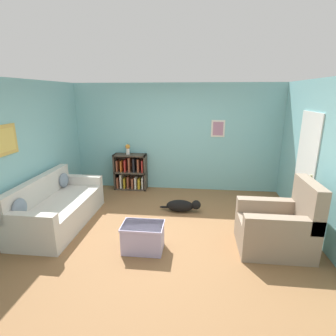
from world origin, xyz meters
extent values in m
plane|color=brown|center=(0.00, 0.00, 0.00)|extent=(14.00, 14.00, 0.00)
cube|color=#7AB7BC|center=(0.00, 2.25, 1.30)|extent=(5.60, 0.10, 2.60)
cube|color=silver|center=(1.00, 2.19, 1.55)|extent=(0.32, 0.02, 0.40)
cube|color=#A37089|center=(1.00, 2.18, 1.55)|extent=(0.24, 0.01, 0.32)
cube|color=#7AB7BC|center=(-2.55, 0.00, 1.30)|extent=(0.10, 5.00, 2.60)
cube|color=gold|center=(-2.49, -0.40, 1.65)|extent=(0.02, 0.56, 0.48)
cube|color=#DBBC56|center=(-2.48, -0.40, 1.65)|extent=(0.01, 0.44, 0.36)
cube|color=#7AB7BC|center=(2.55, 0.00, 1.30)|extent=(0.10, 5.00, 2.60)
cube|color=white|center=(2.49, 0.70, 1.02)|extent=(0.02, 0.84, 2.05)
sphere|color=tan|center=(2.46, 0.35, 1.00)|extent=(0.05, 0.05, 0.05)
cube|color=beige|center=(-1.97, 0.06, 0.23)|extent=(0.92, 2.02, 0.46)
cube|color=beige|center=(-2.35, 0.06, 0.67)|extent=(0.16, 2.02, 0.42)
cube|color=beige|center=(-1.97, -0.88, 0.55)|extent=(0.92, 0.16, 0.19)
cube|color=beige|center=(-1.97, 0.99, 0.55)|extent=(0.92, 0.16, 0.19)
ellipsoid|color=slate|center=(-2.23, -0.65, 0.62)|extent=(0.14, 0.32, 0.32)
ellipsoid|color=slate|center=(-2.23, 0.76, 0.61)|extent=(0.14, 0.30, 0.30)
cube|color=#42382D|center=(-1.52, 2.03, 0.45)|extent=(0.04, 0.31, 0.90)
cube|color=#42382D|center=(-0.74, 2.03, 0.45)|extent=(0.04, 0.31, 0.90)
cube|color=#42382D|center=(-1.13, 2.17, 0.45)|extent=(0.81, 0.02, 0.90)
cube|color=#42382D|center=(-1.13, 2.03, 0.02)|extent=(0.81, 0.31, 0.04)
cube|color=#42382D|center=(-1.13, 2.03, 0.45)|extent=(0.81, 0.31, 0.04)
cube|color=#42382D|center=(-1.13, 2.03, 0.89)|extent=(0.81, 0.31, 0.04)
cube|color=brown|center=(-1.46, 2.02, 0.16)|extent=(0.04, 0.23, 0.29)
cube|color=brown|center=(-1.45, 2.02, 0.61)|extent=(0.03, 0.23, 0.28)
cube|color=silver|center=(-1.37, 2.02, 0.21)|extent=(0.04, 0.23, 0.38)
cube|color=orange|center=(-1.34, 2.02, 0.61)|extent=(0.03, 0.23, 0.27)
cube|color=gold|center=(-1.28, 2.02, 0.15)|extent=(0.03, 0.23, 0.27)
cube|color=#B22823|center=(-1.24, 2.02, 0.62)|extent=(0.04, 0.23, 0.30)
cube|color=brown|center=(-1.19, 2.02, 0.18)|extent=(0.04, 0.23, 0.32)
cube|color=brown|center=(-1.14, 2.02, 0.65)|extent=(0.04, 0.23, 0.36)
cube|color=brown|center=(-1.07, 2.02, 0.16)|extent=(0.05, 0.23, 0.28)
cube|color=black|center=(-1.02, 2.02, 0.64)|extent=(0.04, 0.23, 0.34)
cube|color=silver|center=(-0.99, 2.02, 0.17)|extent=(0.04, 0.23, 0.31)
cube|color=brown|center=(-0.91, 2.02, 0.63)|extent=(0.04, 0.23, 0.32)
cube|color=gold|center=(-0.91, 2.02, 0.16)|extent=(0.05, 0.23, 0.28)
cube|color=#B22823|center=(-0.81, 2.02, 0.62)|extent=(0.04, 0.23, 0.30)
cube|color=silver|center=(-0.81, 2.02, 0.18)|extent=(0.04, 0.23, 0.32)
cube|color=gray|center=(1.73, -0.36, 0.24)|extent=(1.06, 0.84, 0.48)
cube|color=gray|center=(2.17, -0.36, 0.80)|extent=(0.18, 0.84, 0.65)
cube|color=gray|center=(1.73, -0.69, 0.59)|extent=(1.06, 0.18, 0.22)
cube|color=gray|center=(1.73, -0.03, 0.59)|extent=(1.06, 0.18, 0.22)
cube|color=#ADA3CC|center=(-0.28, -0.62, 0.22)|extent=(0.61, 0.40, 0.43)
cube|color=#BBB0DC|center=(-0.28, -0.62, 0.42)|extent=(0.64, 0.43, 0.03)
ellipsoid|color=black|center=(0.20, 0.82, 0.13)|extent=(0.56, 0.23, 0.25)
sphere|color=black|center=(0.53, 0.82, 0.16)|extent=(0.19, 0.19, 0.19)
ellipsoid|color=black|center=(-0.13, 0.86, 0.06)|extent=(0.20, 0.05, 0.05)
cylinder|color=silver|center=(-1.18, 2.03, 0.98)|extent=(0.09, 0.09, 0.15)
sphere|color=orange|center=(-1.18, 2.03, 1.10)|extent=(0.11, 0.11, 0.11)
camera|label=1|loc=(0.50, -4.14, 2.35)|focal=28.00mm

